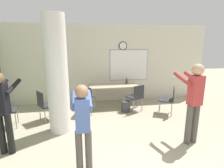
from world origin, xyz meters
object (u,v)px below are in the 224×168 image
at_px(bottle_on_table, 126,81).
at_px(chair_table_right, 136,96).
at_px(folding_table, 113,86).
at_px(person_watching_back, 3,107).
at_px(person_playing_side, 194,98).
at_px(person_playing_front, 83,123).
at_px(chair_mid_room, 169,98).
at_px(chair_by_left_wall, 4,109).
at_px(chair_table_left, 86,98).
at_px(chair_near_pillar, 45,103).

bearing_deg(bottle_on_table, chair_table_right, -80.12).
relative_size(folding_table, bottle_on_table, 7.54).
relative_size(chair_table_right, person_watching_back, 0.53).
distance_m(person_playing_side, person_playing_front, 2.38).
bearing_deg(chair_mid_room, chair_by_left_wall, -178.38).
height_order(folding_table, person_playing_side, person_playing_side).
bearing_deg(folding_table, person_playing_front, -108.41).
xyz_separation_m(bottle_on_table, chair_table_left, (-1.44, -0.74, -0.31)).
bearing_deg(chair_table_right, chair_mid_room, -24.22).
bearing_deg(chair_near_pillar, person_watching_back, -107.85).
bearing_deg(person_watching_back, folding_table, 42.67).
xyz_separation_m(bottle_on_table, person_playing_front, (-1.55, -3.27, 0.08)).
distance_m(chair_table_left, person_playing_front, 2.56).
relative_size(folding_table, chair_table_left, 1.91).
bearing_deg(chair_near_pillar, folding_table, 23.71).
bearing_deg(folding_table, chair_table_right, -45.65).
bearing_deg(chair_near_pillar, chair_table_left, 14.06).
bearing_deg(person_watching_back, chair_near_pillar, 72.15).
xyz_separation_m(chair_by_left_wall, person_playing_side, (4.30, -1.43, 0.52)).
distance_m(bottle_on_table, chair_near_pillar, 2.79).
xyz_separation_m(chair_by_left_wall, person_watching_back, (0.49, -1.17, 0.45)).
height_order(chair_near_pillar, chair_table_left, same).
height_order(folding_table, chair_table_right, chair_table_right).
bearing_deg(chair_table_right, chair_table_left, 179.76).
distance_m(person_watching_back, person_playing_front, 1.70).
relative_size(chair_near_pillar, person_playing_side, 0.50).
bearing_deg(chair_table_right, chair_by_left_wall, -171.62).
distance_m(folding_table, chair_near_pillar, 2.29).
xyz_separation_m(folding_table, chair_table_left, (-0.94, -0.63, -0.18)).
bearing_deg(chair_mid_room, folding_table, 145.69).
xyz_separation_m(person_playing_side, person_playing_front, (-2.31, -0.56, -0.12)).
bearing_deg(bottle_on_table, chair_near_pillar, -158.40).
bearing_deg(chair_by_left_wall, chair_near_pillar, 15.23).
relative_size(chair_by_left_wall, person_playing_side, 0.50).
relative_size(chair_near_pillar, chair_table_left, 1.00).
bearing_deg(person_playing_front, folding_table, 71.59).
height_order(folding_table, chair_table_left, chair_table_left).
bearing_deg(person_playing_front, person_playing_side, 13.53).
relative_size(folding_table, person_playing_side, 0.95).
relative_size(chair_by_left_wall, person_playing_front, 0.57).
height_order(person_watching_back, person_playing_front, person_watching_back).
bearing_deg(folding_table, chair_by_left_wall, -158.85).
relative_size(chair_table_left, person_playing_front, 0.57).
distance_m(chair_table_right, chair_table_left, 1.57).
distance_m(folding_table, person_watching_back, 3.48).
distance_m(person_watching_back, person_playing_side, 3.82).
bearing_deg(chair_mid_room, chair_table_left, 170.45).
relative_size(chair_near_pillar, person_playing_front, 0.57).
bearing_deg(person_playing_front, bottle_on_table, 64.67).
height_order(bottle_on_table, person_playing_side, person_playing_side).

